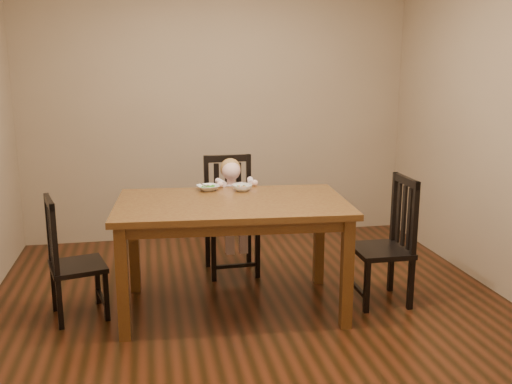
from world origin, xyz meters
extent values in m
cube|color=#471F0F|center=(0.00, 0.00, 0.00)|extent=(4.00, 4.00, 0.01)
cube|color=#9C8263|center=(0.00, 2.00, 1.35)|extent=(4.00, 0.01, 2.70)
cube|color=#9C8263|center=(0.00, -2.00, 1.35)|extent=(4.00, 0.01, 2.70)
cube|color=#9C8263|center=(2.00, 0.00, 1.35)|extent=(0.01, 4.00, 2.70)
cube|color=#4A2511|center=(-0.15, 0.09, 0.81)|extent=(1.74, 1.12, 0.04)
cube|color=#4A2511|center=(-0.15, 0.09, 0.75)|extent=(1.60, 0.98, 0.09)
cube|color=#4A2511|center=(-0.93, -0.28, 0.40)|extent=(0.08, 0.08, 0.79)
cube|color=#4A2511|center=(0.58, -0.38, 0.40)|extent=(0.08, 0.08, 0.79)
cube|color=#4A2511|center=(-0.87, 0.57, 0.40)|extent=(0.08, 0.08, 0.79)
cube|color=#4A2511|center=(0.64, 0.46, 0.40)|extent=(0.08, 0.08, 0.79)
cube|color=black|center=(-0.04, 0.86, 0.43)|extent=(0.46, 0.44, 0.04)
cube|color=black|center=(0.15, 1.04, 0.21)|extent=(0.04, 0.04, 0.41)
cube|color=black|center=(-0.23, 1.03, 0.21)|extent=(0.04, 0.04, 0.41)
cube|color=black|center=(0.16, 0.68, 0.21)|extent=(0.04, 0.04, 0.41)
cube|color=black|center=(-0.22, 0.67, 0.21)|extent=(0.04, 0.04, 0.41)
cube|color=black|center=(0.15, 1.04, 0.74)|extent=(0.04, 0.04, 0.57)
cube|color=black|center=(-0.23, 1.03, 0.74)|extent=(0.04, 0.04, 0.57)
cube|color=black|center=(-0.04, 1.04, 1.00)|extent=(0.42, 0.05, 0.06)
cube|color=black|center=(0.06, 1.04, 0.71)|extent=(0.05, 0.02, 0.49)
cube|color=black|center=(-0.04, 1.04, 0.71)|extent=(0.05, 0.02, 0.49)
cube|color=black|center=(-0.14, 1.03, 0.71)|extent=(0.05, 0.02, 0.49)
cube|color=black|center=(-1.27, 0.17, 0.38)|extent=(0.46, 0.47, 0.04)
cube|color=black|center=(-1.47, 0.29, 0.18)|extent=(0.04, 0.04, 0.36)
cube|color=black|center=(-1.38, -0.03, 0.18)|extent=(0.04, 0.04, 0.36)
cube|color=black|center=(-1.16, 0.37, 0.18)|extent=(0.04, 0.04, 0.36)
cube|color=black|center=(-1.07, 0.05, 0.18)|extent=(0.04, 0.04, 0.36)
cube|color=black|center=(-1.47, 0.29, 0.65)|extent=(0.04, 0.04, 0.51)
cube|color=black|center=(-1.38, -0.03, 0.65)|extent=(0.04, 0.04, 0.51)
cube|color=black|center=(-1.42, 0.13, 0.88)|extent=(0.12, 0.37, 0.05)
cube|color=black|center=(-1.45, 0.22, 0.63)|extent=(0.03, 0.04, 0.43)
cube|color=black|center=(-1.42, 0.13, 0.63)|extent=(0.03, 0.04, 0.43)
cube|color=black|center=(-1.40, 0.04, 0.63)|extent=(0.03, 0.04, 0.43)
cube|color=black|center=(0.99, 0.00, 0.41)|extent=(0.41, 0.43, 0.04)
cube|color=black|center=(1.16, -0.18, 0.20)|extent=(0.04, 0.04, 0.40)
cube|color=black|center=(1.17, 0.18, 0.20)|extent=(0.04, 0.04, 0.40)
cube|color=black|center=(0.82, -0.18, 0.20)|extent=(0.04, 0.04, 0.40)
cube|color=black|center=(0.82, 0.19, 0.20)|extent=(0.04, 0.04, 0.40)
cube|color=black|center=(1.16, -0.18, 0.71)|extent=(0.04, 0.04, 0.55)
cube|color=black|center=(1.17, 0.18, 0.71)|extent=(0.04, 0.04, 0.55)
cube|color=black|center=(1.16, 0.00, 0.96)|extent=(0.04, 0.41, 0.06)
cube|color=black|center=(1.16, -0.10, 0.68)|extent=(0.02, 0.04, 0.47)
cube|color=black|center=(1.16, 0.00, 0.68)|extent=(0.02, 0.04, 0.47)
cube|color=black|center=(1.17, 0.10, 0.68)|extent=(0.02, 0.04, 0.47)
imported|color=silver|center=(-0.28, 0.48, 0.86)|extent=(0.21, 0.21, 0.04)
imported|color=silver|center=(-0.02, 0.41, 0.86)|extent=(0.18, 0.18, 0.05)
cube|color=silver|center=(-0.32, 0.46, 0.89)|extent=(0.09, 0.10, 0.05)
cube|color=silver|center=(-0.32, 0.46, 0.87)|extent=(0.04, 0.04, 0.01)
camera|label=1|loc=(-0.74, -3.91, 1.81)|focal=40.00mm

